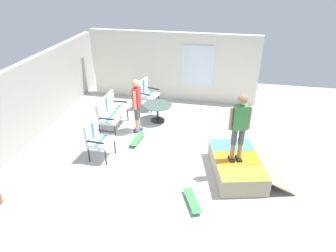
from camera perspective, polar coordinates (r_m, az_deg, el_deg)
ground_plane at (r=8.11m, az=-0.53°, el=-5.72°), size 12.00×12.00×0.10m
back_wall_cinderblock at (r=9.15m, az=-25.94°, el=3.52°), size 9.00×0.20×2.17m
house_facade at (r=11.03m, az=1.03°, el=11.18°), size 0.23×6.00×2.43m
skate_ramp at (r=7.48m, az=13.00°, el=-7.30°), size 2.10×2.04×0.46m
patio_bench at (r=9.21m, az=-10.95°, el=2.96°), size 1.25×0.55×1.02m
patio_chair_near_house at (r=10.44m, az=-4.21°, el=6.56°), size 0.75×0.70×1.02m
patio_chair_by_wall at (r=7.89m, az=-13.36°, el=-1.98°), size 0.66×0.60×1.02m
patio_table at (r=9.59m, az=-1.98°, el=3.17°), size 0.90×0.90×0.57m
person_watching at (r=8.80m, az=-5.92°, el=4.49°), size 0.48×0.25×1.64m
person_skater at (r=6.77m, az=13.35°, el=0.40°), size 0.31×0.46×1.64m
skateboard_by_bench at (r=8.65m, az=-5.80°, el=-2.44°), size 0.82×0.28×0.10m
skateboard_spare at (r=6.60m, az=4.58°, el=-13.83°), size 0.81×0.51×0.10m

